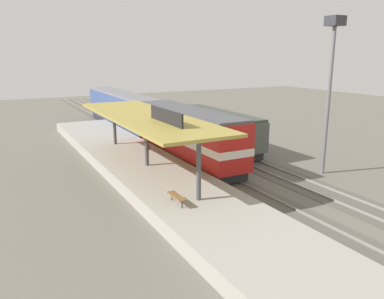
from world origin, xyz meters
TOP-DOWN VIEW (x-y plane):
  - ground_plane at (2.00, 0.00)m, footprint 120.00×120.00m
  - track_near at (0.00, 0.00)m, footprint 3.20×110.00m
  - track_far at (4.60, 0.00)m, footprint 3.20×110.00m
  - platform at (-4.60, 0.00)m, footprint 6.00×44.00m
  - station_canopy at (-4.60, -0.09)m, footprint 5.20×18.00m
  - platform_bench at (-6.00, -7.99)m, footprint 0.44×1.70m
  - locomotive at (0.00, 2.04)m, footprint 2.93×14.43m
  - passenger_carriage_single at (0.00, 20.04)m, footprint 2.90×20.00m
  - freight_car at (4.60, 4.80)m, footprint 2.80×12.00m
  - light_mast at (7.80, -5.63)m, footprint 1.10×1.10m
  - person_waiting at (-2.79, 4.47)m, footprint 0.34×0.34m

SIDE VIEW (x-z plane):
  - ground_plane at x=2.00m, z-range 0.00..0.00m
  - track_near at x=0.00m, z-range -0.05..0.11m
  - track_far at x=4.60m, z-range -0.05..0.11m
  - platform at x=-4.60m, z-range 0.00..0.90m
  - platform_bench at x=-6.00m, z-range 1.09..1.59m
  - person_waiting at x=-2.79m, z-range 1.00..2.71m
  - freight_car at x=4.60m, z-range 0.20..3.74m
  - passenger_carriage_single at x=0.00m, z-range 0.19..4.43m
  - locomotive at x=0.00m, z-range 0.19..4.63m
  - station_canopy at x=-4.60m, z-range 2.18..6.88m
  - light_mast at x=7.80m, z-range 2.55..14.25m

